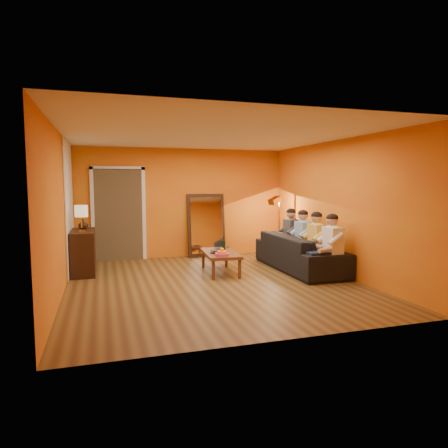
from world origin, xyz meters
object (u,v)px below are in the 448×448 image
object	(u,v)px
mirror_frame	(206,225)
person_far_right	(291,236)
wine_bottle	(223,244)
laptop	(224,248)
table_lamp	(82,219)
person_mid_right	(303,239)
dog	(322,259)
floor_lamp	(279,228)
tumbler	(224,248)
vase	(83,224)
person_far_left	(332,247)
sofa	(300,252)
sideboard	(83,252)
coffee_table	(220,262)
person_mid_left	(317,243)

from	to	relation	value
mirror_frame	person_far_right	size ratio (longest dim) A/B	1.25
wine_bottle	laptop	world-z (taller)	wine_bottle
table_lamp	person_mid_right	xyz separation A→B (m)	(4.37, -0.59, -0.49)
dog	floor_lamp	bearing A→B (deg)	78.18
person_far_right	tumbler	xyz separation A→B (m)	(-1.66, -0.35, -0.14)
person_mid_right	vase	distance (m)	4.53
person_far_left	floor_lamp	bearing A→B (deg)	90.77
sofa	wine_bottle	distance (m)	1.62
person_far_left	tumbler	size ratio (longest dim) A/B	11.10
mirror_frame	sideboard	bearing A→B (deg)	-158.84
person_far_right	tumbler	size ratio (longest dim) A/B	11.10
person_mid_right	person_far_left	bearing A→B (deg)	-90.00
sofa	coffee_table	distance (m)	1.67
dog	wine_bottle	world-z (taller)	wine_bottle
vase	floor_lamp	bearing A→B (deg)	-0.16
tumbler	laptop	size ratio (longest dim) A/B	0.30
person_mid_right	wine_bottle	distance (m)	1.73
person_far_left	vase	size ratio (longest dim) A/B	6.13
floor_lamp	person_far_left	distance (m)	2.23
coffee_table	laptop	bearing A→B (deg)	67.18
dog	wine_bottle	size ratio (longest dim) A/B	2.30
table_lamp	coffee_table	bearing A→B (deg)	-11.01
table_lamp	person_mid_right	world-z (taller)	table_lamp
person_far_right	sideboard	bearing A→B (deg)	175.61
person_mid_left	sideboard	bearing A→B (deg)	161.82
person_mid_right	tumbler	world-z (taller)	person_mid_right
person_far_left	vase	world-z (taller)	person_far_left
mirror_frame	coffee_table	xyz separation A→B (m)	(-0.20, -1.88, -0.55)
sideboard	sofa	bearing A→B (deg)	-13.08
person_mid_right	person_mid_left	bearing A→B (deg)	-90.00
floor_lamp	person_mid_right	world-z (taller)	floor_lamp
coffee_table	tumbler	distance (m)	0.31
person_far_left	sideboard	bearing A→B (deg)	155.57
person_mid_left	dog	bearing A→B (deg)	-99.50
person_far_right	coffee_table	bearing A→B (deg)	-165.27
dog	wine_bottle	bearing A→B (deg)	141.66
person_far_right	floor_lamp	bearing A→B (deg)	93.00
mirror_frame	laptop	size ratio (longest dim) A/B	4.21
person_mid_right	wine_bottle	xyz separation A→B (m)	(-1.73, 0.03, -0.03)
table_lamp	dog	distance (m)	4.61
table_lamp	wine_bottle	size ratio (longest dim) A/B	1.65
floor_lamp	person_far_left	bearing A→B (deg)	-112.04
tumbler	laptop	xyz separation A→B (m)	(0.06, 0.23, -0.04)
table_lamp	floor_lamp	world-z (taller)	floor_lamp
person_far_left	person_mid_left	world-z (taller)	same
sofa	person_mid_right	xyz separation A→B (m)	(0.13, 0.10, 0.25)
mirror_frame	person_mid_left	world-z (taller)	mirror_frame
sideboard	wine_bottle	bearing A→B (deg)	-17.92
table_lamp	coffee_table	world-z (taller)	table_lamp
sideboard	person_far_left	world-z (taller)	person_far_left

